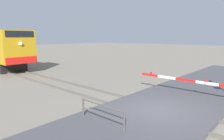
{
  "coord_description": "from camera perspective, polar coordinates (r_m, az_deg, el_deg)",
  "views": [
    {
      "loc": [
        -8.2,
        -4.5,
        3.61
      ],
      "look_at": [
        0.94,
        3.75,
        1.54
      ],
      "focal_mm": 32.12,
      "sensor_mm": 36.0,
      "label": 1
    }
  ],
  "objects": [
    {
      "name": "ground_plane",
      "position": [
        10.03,
        12.67,
        -11.82
      ],
      "size": [
        160.0,
        160.0,
        0.0
      ],
      "primitive_type": "plane",
      "color": "gray"
    },
    {
      "name": "rail_track_right",
      "position": [
        10.6,
        14.63,
        -10.28
      ],
      "size": [
        0.08,
        80.0,
        0.15
      ],
      "primitive_type": "cube",
      "color": "#59544C",
      "rests_on": "ground_plane"
    },
    {
      "name": "rail_track_left",
      "position": [
        9.42,
        10.48,
        -12.68
      ],
      "size": [
        0.08,
        80.0,
        0.15
      ],
      "primitive_type": "cube",
      "color": "#59544C",
      "rests_on": "ground_plane"
    },
    {
      "name": "road_surface",
      "position": [
        10.0,
        12.69,
        -11.41
      ],
      "size": [
        36.0,
        5.07,
        0.15
      ],
      "primitive_type": "cube",
      "color": "#47474C",
      "rests_on": "ground_plane"
    },
    {
      "name": "guard_railing",
      "position": [
        8.2,
        -2.94,
        -11.92
      ],
      "size": [
        0.08,
        2.38,
        0.95
      ],
      "color": "#4C4742",
      "rests_on": "ground_plane"
    }
  ]
}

